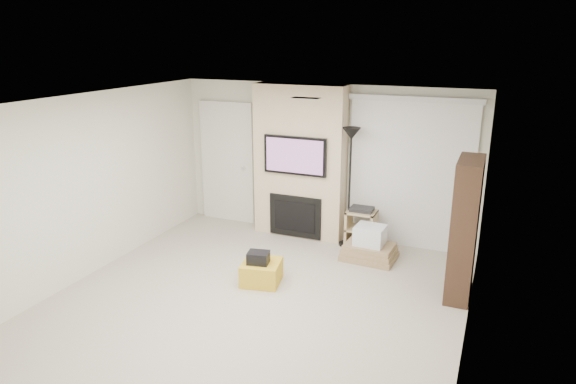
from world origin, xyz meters
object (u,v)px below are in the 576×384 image
at_px(ottoman, 262,272).
at_px(bookshelf, 464,229).
at_px(box_stack, 369,246).
at_px(floor_lamp, 351,154).
at_px(av_stand, 361,226).

bearing_deg(ottoman, bookshelf, 15.59).
xyz_separation_m(ottoman, box_stack, (1.16, 1.33, 0.05)).
relative_size(ottoman, bookshelf, 0.28).
distance_m(box_stack, bookshelf, 1.64).
distance_m(floor_lamp, box_stack, 1.43).
bearing_deg(bookshelf, floor_lamp, 150.34).
relative_size(ottoman, av_stand, 0.76).
xyz_separation_m(ottoman, floor_lamp, (0.71, 1.72, 1.35)).
xyz_separation_m(av_stand, bookshelf, (1.58, -1.04, 0.55)).
bearing_deg(box_stack, ottoman, -131.11).
height_order(ottoman, box_stack, box_stack).
bearing_deg(av_stand, floor_lamp, -175.32).
height_order(floor_lamp, bookshelf, floor_lamp).
distance_m(floor_lamp, av_stand, 1.17).
bearing_deg(av_stand, box_stack, -59.08).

